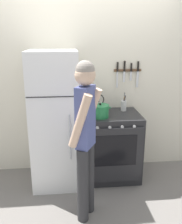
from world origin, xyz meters
TOP-DOWN VIEW (x-y plane):
  - ground_plane at (0.00, 0.00)m, footprint 14.00×14.00m
  - wall_back at (0.00, 0.03)m, footprint 10.00×0.06m
  - refrigerator at (-0.43, -0.34)m, footprint 0.59×0.71m
  - stove_range at (0.30, -0.33)m, footprint 0.75×0.64m
  - dutch_oven_pot at (0.13, -0.42)m, footprint 0.27×0.23m
  - tea_kettle at (0.14, -0.18)m, footprint 0.25×0.20m
  - utensil_jar at (0.49, -0.18)m, footprint 0.07×0.07m
  - person at (-0.10, -1.08)m, footprint 0.37×0.41m
  - wall_knife_strip at (0.56, -0.02)m, footprint 0.38×0.03m

SIDE VIEW (x-z plane):
  - ground_plane at x=0.00m, z-range 0.00..0.00m
  - stove_range at x=0.30m, z-range 0.01..0.91m
  - refrigerator at x=-0.43m, z-range 0.00..1.72m
  - person at x=-0.10m, z-range 0.12..1.79m
  - tea_kettle at x=0.14m, z-range 0.85..1.09m
  - utensil_jar at x=0.49m, z-range 0.85..1.11m
  - dutch_oven_pot at x=0.13m, z-range 0.89..1.08m
  - wall_back at x=0.00m, z-range 0.00..2.55m
  - wall_knife_strip at x=0.56m, z-range 1.25..1.62m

